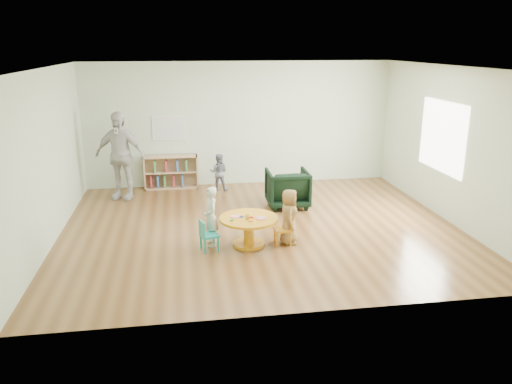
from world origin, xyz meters
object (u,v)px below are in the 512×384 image
kid_chair_left (207,234)px  child_left (211,217)px  activity_table (249,226)px  adult_caretaker (120,156)px  child_right (289,217)px  toddler (219,172)px  kid_chair_right (285,228)px  bookshelf (171,172)px  armchair (287,188)px

kid_chair_left → child_left: bearing=144.8°
activity_table → adult_caretaker: adult_caretaker is taller
kid_chair_left → child_right: (1.35, 0.10, 0.19)m
toddler → activity_table: bearing=108.2°
child_left → toddler: size_ratio=1.18×
kid_chair_right → child_right: size_ratio=0.55×
child_right → toddler: bearing=24.2°
bookshelf → adult_caretaker: 1.33m
kid_chair_left → kid_chair_right: size_ratio=1.00×
child_left → child_right: (1.27, -0.11, -0.03)m
child_left → adult_caretaker: size_ratio=0.53×
kid_chair_right → child_left: 1.22m
child_right → armchair: bearing=-2.3°
kid_chair_left → adult_caretaker: 3.55m
bookshelf → child_right: size_ratio=1.30×
kid_chair_left → adult_caretaker: bearing=-167.1°
child_left → kid_chair_left: bearing=-30.5°
kid_chair_right → adult_caretaker: size_ratio=0.28×
activity_table → kid_chair_right: activity_table is taller
activity_table → adult_caretaker: 3.80m
activity_table → bookshelf: bookshelf is taller
kid_chair_left → child_right: size_ratio=0.55×
kid_chair_left → child_right: bearing=79.8°
kid_chair_left → toddler: 3.41m
bookshelf → adult_caretaker: size_ratio=0.65×
kid_chair_left → child_right: child_right is taller
kid_chair_left → bookshelf: size_ratio=0.42×
activity_table → armchair: armchair is taller
kid_chair_left → armchair: armchair is taller
kid_chair_left → toddler: size_ratio=0.61×
toddler → adult_caretaker: (-2.08, -0.28, 0.51)m
kid_chair_left → kid_chair_right: (1.28, 0.08, 0.00)m
activity_table → toddler: 3.26m
activity_table → adult_caretaker: bearing=127.8°
toddler → adult_caretaker: adult_caretaker is taller
activity_table → bookshelf: (-1.29, 3.62, 0.04)m
armchair → bookshelf: bearing=-35.6°
bookshelf → armchair: armchair is taller
bookshelf → child_right: (1.95, -3.65, 0.10)m
bookshelf → child_left: (0.68, -3.53, 0.12)m
armchair → child_right: child_right is taller
kid_chair_right → child_left: (-1.20, 0.13, 0.22)m
activity_table → kid_chair_right: (0.59, -0.04, -0.06)m
kid_chair_left → child_left: child_left is taller
activity_table → kid_chair_left: size_ratio=1.87×
child_right → adult_caretaker: bearing=53.9°
toddler → child_right: bearing=119.5°
bookshelf → armchair: 2.91m
armchair → activity_table: bearing=61.8°
armchair → child_left: (-1.66, -1.79, 0.11)m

